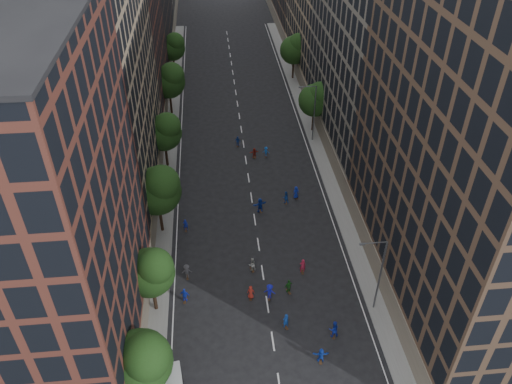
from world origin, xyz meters
TOP-DOWN VIEW (x-y plane):
  - ground at (0.00, 40.00)m, footprint 240.00×240.00m
  - sidewalk_left at (-12.00, 47.50)m, footprint 4.00×105.00m
  - sidewalk_right at (12.00, 47.50)m, footprint 4.00×105.00m
  - bldg_left_a at (-19.00, 11.00)m, footprint 14.00×22.00m
  - bldg_left_b at (-19.00, 35.00)m, footprint 14.00×26.00m
  - bldg_left_c at (-19.00, 58.00)m, footprint 14.00×20.00m
  - bldg_right_a at (19.00, 15.00)m, footprint 14.00×30.00m
  - bldg_right_b at (19.00, 44.00)m, footprint 14.00×28.00m
  - tree_left_0 at (-11.01, 3.85)m, footprint 5.20×5.20m
  - tree_left_1 at (-11.02, 13.86)m, footprint 4.80×4.80m
  - tree_left_2 at (-10.99, 25.83)m, footprint 5.60×5.60m
  - tree_left_3 at (-11.02, 39.85)m, footprint 5.00×5.00m
  - tree_left_4 at (-11.00, 55.84)m, footprint 5.40×5.40m
  - tree_left_5 at (-11.02, 71.86)m, footprint 4.80×4.80m
  - tree_right_a at (11.38, 47.85)m, footprint 5.00×5.00m
  - tree_right_b at (11.39, 67.85)m, footprint 5.20×5.20m
  - streetlamp_near at (10.37, 12.00)m, footprint 2.64×0.22m
  - streetlamp_far at (10.37, 45.00)m, footprint 2.64×0.22m
  - skater_1 at (1.42, 10.53)m, footprint 0.75×0.63m
  - skater_2 at (5.77, 9.05)m, footprint 0.97×0.77m
  - skater_3 at (0.32, 14.33)m, footprint 1.34×1.01m
  - skater_4 at (-8.31, 14.75)m, footprint 1.08×0.69m
  - skater_5 at (4.04, 6.46)m, footprint 1.52×0.57m
  - skater_6 at (-1.60, 14.54)m, footprint 0.84×0.62m
  - skater_7 at (4.30, 17.63)m, footprint 0.67×0.45m
  - skater_8 at (-1.11, 18.45)m, footprint 0.96×0.85m
  - skater_9 at (-8.14, 18.06)m, footprint 1.17×0.71m
  - skater_10 at (2.39, 14.93)m, footprint 1.07×0.73m
  - skater_11 at (0.82, 28.51)m, footprint 1.89×1.13m
  - skater_12 at (5.74, 30.86)m, footprint 0.96×0.77m
  - skater_13 at (-8.41, 25.85)m, footprint 0.58×0.38m
  - skater_14 at (4.25, 29.97)m, footprint 0.88×0.73m
  - skater_15 at (3.00, 41.19)m, footprint 1.10×0.82m
  - skater_16 at (-0.88, 44.53)m, footprint 0.97×0.66m
  - skater_17 at (1.29, 41.05)m, footprint 1.45×0.72m

SIDE VIEW (x-z plane):
  - ground at x=0.00m, z-range 0.00..0.00m
  - sidewalk_left at x=-12.00m, z-range 0.00..0.15m
  - sidewalk_right at x=12.00m, z-range 0.00..0.15m
  - skater_17 at x=1.29m, z-range 0.00..1.50m
  - skater_15 at x=3.00m, z-range 0.00..1.53m
  - skater_16 at x=-0.88m, z-range 0.00..1.53m
  - skater_13 at x=-8.41m, z-range 0.00..1.56m
  - skater_6 at x=-1.60m, z-range 0.00..1.58m
  - skater_5 at x=4.04m, z-range 0.00..1.61m
  - skater_8 at x=-1.11m, z-range 0.00..1.66m
  - skater_14 at x=4.25m, z-range 0.00..1.66m
  - skater_10 at x=2.39m, z-range 0.00..1.69m
  - skater_12 at x=5.74m, z-range 0.00..1.71m
  - skater_4 at x=-8.31m, z-range 0.00..1.71m
  - skater_9 at x=-8.14m, z-range 0.00..1.76m
  - skater_1 at x=1.42m, z-range 0.00..1.76m
  - skater_7 at x=4.30m, z-range 0.00..1.81m
  - skater_3 at x=0.32m, z-range 0.00..1.83m
  - skater_2 at x=5.77m, z-range 0.00..1.94m
  - skater_11 at x=0.82m, z-range 0.00..1.94m
  - streetlamp_near at x=10.37m, z-range 0.64..9.70m
  - streetlamp_far at x=10.37m, z-range 0.64..9.70m
  - tree_left_1 at x=-11.02m, z-range 1.45..9.66m
  - tree_right_a at x=11.38m, z-range 1.43..9.83m
  - tree_left_5 at x=-11.02m, z-range 1.51..9.84m
  - tree_left_3 at x=-11.02m, z-range 1.53..10.11m
  - tree_left_0 at x=-11.01m, z-range 1.54..10.37m
  - tree_right_b at x=11.39m, z-range 1.54..10.37m
  - tree_left_4 at x=-11.00m, z-range 1.56..10.63m
  - tree_left_2 at x=-10.99m, z-range 1.63..11.08m
  - bldg_left_c at x=-19.00m, z-range 0.00..28.00m
  - bldg_left_a at x=-19.00m, z-range 0.00..30.00m
  - bldg_right_b at x=19.00m, z-range 0.00..33.00m
  - bldg_left_b at x=-19.00m, z-range 0.00..34.00m
  - bldg_right_a at x=19.00m, z-range 0.00..36.00m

